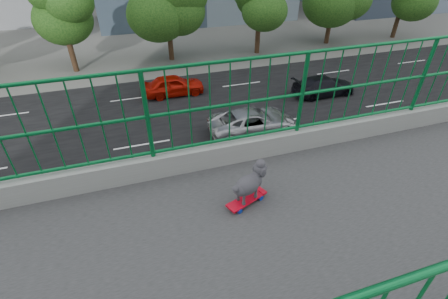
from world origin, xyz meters
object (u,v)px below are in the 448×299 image
poodle (249,183)px  car_2 (253,122)px  car_4 (174,85)px  car_3 (324,86)px  car_0 (72,254)px  skateboard (247,200)px

poodle → car_2: poodle is taller
car_4 → car_3: bearing=-107.8°
car_4 → car_0: bearing=155.7°
car_3 → car_4: car_4 is taller
poodle → skateboard: bearing=-90.0°
car_3 → car_4: 10.46m
skateboard → car_0: skateboard is taller
poodle → car_3: bearing=120.1°
skateboard → poodle: size_ratio=1.12×
car_2 → car_3: size_ratio=1.11×
car_2 → car_3: (-3.20, 6.65, -0.04)m
skateboard → car_2: bearing=134.5°
car_0 → car_4: car_0 is taller
car_0 → car_2: (-6.40, 9.10, -0.03)m
car_3 → car_0: bearing=121.4°
poodle → car_0: (-5.44, -3.88, -6.57)m
car_0 → car_2: size_ratio=0.85×
poodle → car_4: size_ratio=0.12×
poodle → car_0: 9.37m
skateboard → car_3: 20.22m
skateboard → poodle: 0.25m
car_2 → car_4: 7.20m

